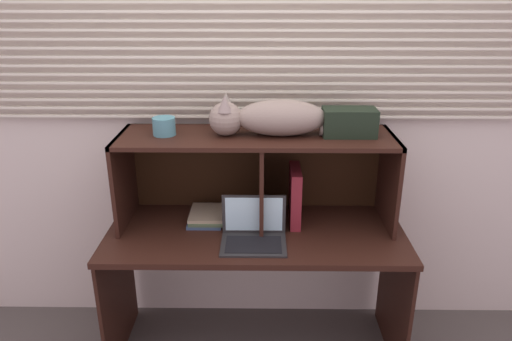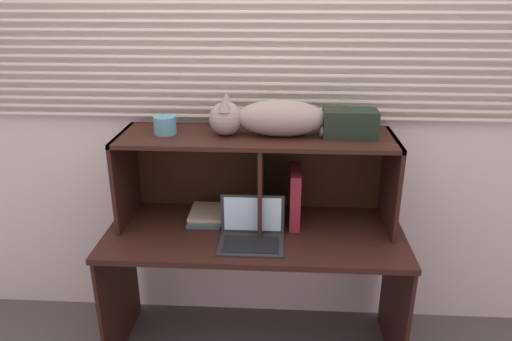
% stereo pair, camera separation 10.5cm
% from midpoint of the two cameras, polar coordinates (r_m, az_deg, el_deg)
% --- Properties ---
extents(back_panel_with_blinds, '(4.40, 0.08, 2.50)m').
position_cam_midpoint_polar(back_panel_with_blinds, '(2.59, 1.49, 6.83)').
color(back_panel_with_blinds, beige).
rests_on(back_panel_with_blinds, ground).
extents(desk, '(1.51, 0.64, 0.74)m').
position_cam_midpoint_polar(desk, '(2.52, 1.06, -10.01)').
color(desk, black).
rests_on(desk, ground).
extents(hutch_shelf_unit, '(1.38, 0.40, 0.48)m').
position_cam_midpoint_polar(hutch_shelf_unit, '(2.44, 1.36, 1.29)').
color(hutch_shelf_unit, black).
rests_on(hutch_shelf_unit, desk).
extents(cat, '(0.74, 0.19, 0.20)m').
position_cam_midpoint_polar(cat, '(2.33, 2.90, 6.28)').
color(cat, gray).
rests_on(cat, hutch_shelf_unit).
extents(laptop, '(0.31, 0.23, 0.21)m').
position_cam_midpoint_polar(laptop, '(2.33, 0.77, -7.50)').
color(laptop, '#262626').
rests_on(laptop, desk).
extents(binder_upright, '(0.05, 0.24, 0.30)m').
position_cam_midpoint_polar(binder_upright, '(2.48, 5.88, -3.08)').
color(binder_upright, maroon).
rests_on(binder_upright, desk).
extents(book_stack, '(0.19, 0.22, 0.05)m').
position_cam_midpoint_polar(book_stack, '(2.55, -4.70, -5.35)').
color(book_stack, '#364E70').
rests_on(book_stack, desk).
extents(small_basket, '(0.11, 0.11, 0.09)m').
position_cam_midpoint_polar(small_basket, '(2.41, -9.60, 5.36)').
color(small_basket, teal).
rests_on(small_basket, hutch_shelf_unit).
extents(storage_box, '(0.26, 0.14, 0.14)m').
position_cam_midpoint_polar(storage_box, '(2.37, 12.40, 5.51)').
color(storage_box, black).
rests_on(storage_box, hutch_shelf_unit).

